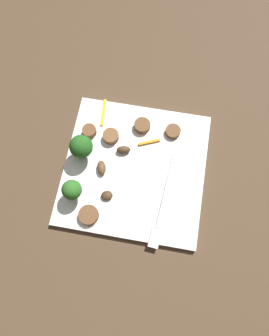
{
  "coord_description": "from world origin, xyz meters",
  "views": [
    {
      "loc": [
        0.18,
        0.03,
        0.56
      ],
      "look_at": [
        0.0,
        0.0,
        0.01
      ],
      "focal_mm": 33.5,
      "sensor_mm": 36.0,
      "label": 1
    }
  ],
  "objects": [
    {
      "name": "sausage_slice_1",
      "position": [
        -0.08,
        -0.0,
        0.02
      ],
      "size": [
        0.04,
        0.04,
        0.01
      ],
      "primitive_type": "cylinder",
      "rotation": [
        0.0,
        0.0,
        2.05
      ],
      "color": "brown",
      "rests_on": "plate"
    },
    {
      "name": "sausage_slice_4",
      "position": [
        -0.06,
        -0.1,
        0.02
      ],
      "size": [
        0.04,
        0.04,
        0.01
      ],
      "primitive_type": "cylinder",
      "rotation": [
        0.0,
        0.0,
        0.58
      ],
      "color": "brown",
      "rests_on": "plate"
    },
    {
      "name": "plate",
      "position": [
        0.0,
        0.0,
        0.01
      ],
      "size": [
        0.26,
        0.26,
        0.01
      ],
      "primitive_type": "cube",
      "color": "white",
      "rests_on": "ground_plane"
    },
    {
      "name": "pepper_strip_1",
      "position": [
        -0.05,
        0.02,
        0.01
      ],
      "size": [
        0.02,
        0.04,
        0.0
      ],
      "primitive_type": "cube",
      "rotation": [
        0.0,
        0.0,
        1.97
      ],
      "color": "orange",
      "rests_on": "plate"
    },
    {
      "name": "sausage_slice_3",
      "position": [
        -0.05,
        -0.05,
        0.02
      ],
      "size": [
        0.03,
        0.03,
        0.01
      ],
      "primitive_type": "cylinder",
      "rotation": [
        0.0,
        0.0,
        0.18
      ],
      "color": "brown",
      "rests_on": "plate"
    },
    {
      "name": "broccoli_floret_1",
      "position": [
        -0.01,
        -0.1,
        0.05
      ],
      "size": [
        0.04,
        0.04,
        0.06
      ],
      "color": "#296420",
      "rests_on": "plate"
    },
    {
      "name": "ground_plane",
      "position": [
        0.0,
        0.0,
        0.0
      ],
      "size": [
        1.4,
        1.4,
        0.0
      ],
      "primitive_type": "plane",
      "color": "#4C3826"
    },
    {
      "name": "sausage_slice_0",
      "position": [
        0.1,
        -0.06,
        0.02
      ],
      "size": [
        0.04,
        0.04,
        0.01
      ],
      "primitive_type": "cylinder",
      "rotation": [
        0.0,
        0.0,
        1.77
      ],
      "color": "brown",
      "rests_on": "plate"
    },
    {
      "name": "fork",
      "position": [
        0.06,
        0.06,
        0.01
      ],
      "size": [
        0.18,
        0.03,
        0.0
      ],
      "rotation": [
        0.0,
        0.0,
        -0.08
      ],
      "color": "silver",
      "rests_on": "plate"
    },
    {
      "name": "broccoli_floret_0",
      "position": [
        0.07,
        -0.1,
        0.04
      ],
      "size": [
        0.03,
        0.03,
        0.05
      ],
      "color": "#347525",
      "rests_on": "plate"
    },
    {
      "name": "mushroom_2",
      "position": [
        0.06,
        -0.04,
        0.02
      ],
      "size": [
        0.02,
        0.02,
        0.01
      ],
      "primitive_type": "ellipsoid",
      "rotation": [
        0.0,
        0.0,
        1.84
      ],
      "color": "#422B19",
      "rests_on": "plate"
    },
    {
      "name": "mushroom_1",
      "position": [
        0.01,
        -0.06,
        0.02
      ],
      "size": [
        0.03,
        0.02,
        0.01
      ],
      "primitive_type": "ellipsoid",
      "rotation": [
        0.0,
        0.0,
        3.45
      ],
      "color": "brown",
      "rests_on": "plate"
    },
    {
      "name": "sausage_slice_2",
      "position": [
        -0.08,
        0.06,
        0.02
      ],
      "size": [
        0.04,
        0.04,
        0.01
      ],
      "primitive_type": "cylinder",
      "rotation": [
        0.0,
        0.0,
        1.23
      ],
      "color": "brown",
      "rests_on": "plate"
    },
    {
      "name": "pepper_strip_3",
      "position": [
        -0.1,
        -0.08,
        0.01
      ],
      "size": [
        0.06,
        0.01,
        0.0
      ],
      "primitive_type": "cube",
      "rotation": [
        0.0,
        0.0,
        0.08
      ],
      "color": "yellow",
      "rests_on": "plate"
    },
    {
      "name": "mushroom_0",
      "position": [
        -0.03,
        -0.03,
        0.02
      ],
      "size": [
        0.02,
        0.03,
        0.01
      ],
      "primitive_type": "ellipsoid",
      "rotation": [
        0.0,
        0.0,
        4.94
      ],
      "color": "#4C331E",
      "rests_on": "plate"
    }
  ]
}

